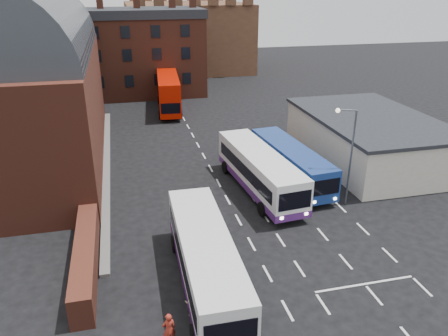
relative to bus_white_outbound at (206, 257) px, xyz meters
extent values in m
plane|color=black|center=(3.67, 0.99, -1.89)|extent=(180.00, 180.00, 0.00)
cube|color=#602B1E|center=(-11.83, 21.99, 3.11)|extent=(12.00, 28.00, 10.00)
cylinder|color=#1E2328|center=(-11.83, 21.99, 8.11)|extent=(12.00, 26.00, 12.00)
cube|color=#602B1E|center=(-6.53, 2.99, -0.99)|extent=(1.20, 10.00, 1.80)
cube|color=beige|center=(18.67, 14.99, 0.11)|extent=(10.00, 16.00, 4.00)
cube|color=#282B30|center=(18.67, 14.99, 2.21)|extent=(10.40, 16.40, 0.30)
cube|color=brown|center=(-2.33, 46.99, 3.61)|extent=(22.00, 10.00, 11.00)
cube|color=brown|center=(9.67, 66.99, 4.11)|extent=(22.00, 22.00, 12.00)
cube|color=silver|center=(0.00, 0.00, -0.02)|extent=(2.84, 11.76, 2.66)
cube|color=black|center=(0.00, 0.00, 0.14)|extent=(2.89, 10.56, 0.96)
cylinder|color=black|center=(-1.27, 3.75, -1.36)|extent=(0.31, 1.07, 1.07)
cylinder|color=black|center=(-1.40, -4.13, -1.36)|extent=(0.31, 1.07, 1.07)
cylinder|color=black|center=(1.39, 3.71, -1.36)|extent=(0.31, 1.07, 1.07)
cylinder|color=black|center=(1.27, -4.17, -1.36)|extent=(0.31, 1.07, 1.07)
cube|color=white|center=(6.51, 10.71, 0.04)|extent=(3.87, 12.32, 2.75)
cube|color=black|center=(6.51, 10.71, 0.20)|extent=(3.82, 11.13, 0.99)
cylinder|color=black|center=(8.24, 7.01, -1.34)|extent=(0.41, 1.13, 1.10)
cylinder|color=black|center=(7.47, 15.12, -1.34)|extent=(0.41, 1.13, 1.10)
cylinder|color=black|center=(5.50, 6.75, -1.34)|extent=(0.41, 1.13, 1.10)
cylinder|color=black|center=(4.73, 14.86, -1.34)|extent=(0.41, 1.13, 1.10)
cube|color=navy|center=(9.67, 11.99, -0.11)|extent=(3.56, 11.35, 2.54)
cube|color=black|center=(9.67, 11.99, 0.04)|extent=(3.51, 10.16, 0.91)
cylinder|color=black|center=(11.27, 8.58, -1.38)|extent=(0.38, 1.04, 1.01)
cylinder|color=black|center=(10.57, 16.05, -1.38)|extent=(0.38, 1.04, 1.01)
cylinder|color=black|center=(8.74, 8.34, -1.38)|extent=(0.38, 1.04, 1.01)
cylinder|color=black|center=(8.04, 15.81, -1.38)|extent=(0.38, 1.04, 1.01)
cube|color=#C01302|center=(2.38, 36.31, 0.65)|extent=(3.50, 11.57, 4.04)
cube|color=black|center=(2.38, 36.31, 0.08)|extent=(3.46, 10.37, 0.93)
cylinder|color=black|center=(3.38, 32.59, -1.37)|extent=(0.37, 1.06, 1.04)
cylinder|color=black|center=(4.00, 40.23, -1.37)|extent=(0.37, 1.06, 1.04)
cylinder|color=black|center=(0.80, 32.80, -1.37)|extent=(0.37, 1.06, 1.04)
cylinder|color=black|center=(1.42, 40.44, -1.37)|extent=(0.37, 1.06, 1.04)
cylinder|color=#4C5057|center=(12.27, 7.03, 1.79)|extent=(0.15, 0.15, 7.36)
cylinder|color=#4C5057|center=(11.67, 7.25, 5.48)|extent=(1.24, 0.53, 0.09)
sphere|color=#FFF2CC|center=(11.06, 7.47, 5.43)|extent=(0.33, 0.33, 0.33)
imported|color=#9E2A1D|center=(-2.51, -3.83, -1.01)|extent=(0.70, 0.52, 1.76)
imported|color=tan|center=(-1.12, -2.19, -1.05)|extent=(0.85, 0.68, 1.68)
camera|label=1|loc=(-3.69, -19.57, 13.75)|focal=35.00mm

